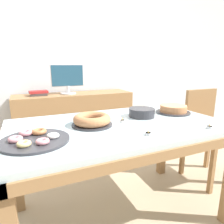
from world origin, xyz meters
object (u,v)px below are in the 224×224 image
at_px(book_stack, 39,93).
at_px(pastry_platter, 34,139).
at_px(tealight_centre, 122,121).
at_px(tealight_right_edge, 80,116).
at_px(tealight_near_cakes, 148,134).
at_px(computer_monitor, 68,79).
at_px(tealight_left_edge, 209,127).
at_px(cake_golden_bundt, 92,120).
at_px(plate_stack, 142,112).
at_px(cake_chocolate_round, 173,109).
at_px(chair, 207,130).

bearing_deg(book_stack, pastry_platter, -95.44).
distance_m(tealight_centre, tealight_right_edge, 0.36).
bearing_deg(tealight_centre, pastry_platter, -167.08).
height_order(book_stack, tealight_near_cakes, book_stack).
bearing_deg(computer_monitor, tealight_left_edge, -71.38).
xyz_separation_m(cake_golden_bundt, plate_stack, (0.45, 0.06, -0.00)).
distance_m(plate_stack, tealight_near_cakes, 0.44).
relative_size(cake_chocolate_round, pastry_platter, 0.78).
bearing_deg(computer_monitor, plate_stack, -75.32).
distance_m(chair, tealight_near_cakes, 1.19).
relative_size(book_stack, tealight_right_edge, 5.60).
bearing_deg(tealight_near_cakes, chair, 23.57).
xyz_separation_m(computer_monitor, cake_chocolate_round, (0.65, -1.25, -0.20)).
height_order(tealight_left_edge, tealight_near_cakes, same).
relative_size(pastry_platter, tealight_centre, 9.38).
bearing_deg(plate_stack, cake_chocolate_round, 0.02).
bearing_deg(tealight_right_edge, computer_monitor, 82.92).
distance_m(cake_chocolate_round, pastry_platter, 1.18).
xyz_separation_m(chair, book_stack, (-1.55, 1.19, 0.33)).
relative_size(computer_monitor, pastry_platter, 1.13).
bearing_deg(tealight_right_edge, cake_chocolate_round, -13.74).
bearing_deg(book_stack, tealight_right_edge, -77.63).
xyz_separation_m(cake_chocolate_round, tealight_right_edge, (-0.79, 0.19, -0.02)).
bearing_deg(cake_chocolate_round, tealight_near_cakes, -143.36).
bearing_deg(pastry_platter, cake_golden_bundt, 21.64).
height_order(book_stack, tealight_centre, book_stack).
relative_size(tealight_centre, tealight_left_edge, 1.00).
distance_m(cake_chocolate_round, tealight_centre, 0.55).
bearing_deg(tealight_centre, plate_stack, 19.56).
xyz_separation_m(cake_chocolate_round, tealight_near_cakes, (-0.53, -0.39, -0.02)).
height_order(cake_chocolate_round, tealight_right_edge, cake_chocolate_round).
height_order(cake_golden_bundt, tealight_centre, cake_golden_bundt).
distance_m(book_stack, pastry_platter, 1.48).
bearing_deg(chair, book_stack, 142.66).
height_order(chair, plate_stack, chair).
xyz_separation_m(chair, computer_monitor, (-1.19, 1.18, 0.49)).
height_order(book_stack, cake_chocolate_round, book_stack).
height_order(cake_chocolate_round, cake_golden_bundt, cake_golden_bundt).
bearing_deg(tealight_left_edge, plate_stack, 118.65).
xyz_separation_m(plate_stack, tealight_left_edge, (0.25, -0.45, -0.02)).
bearing_deg(computer_monitor, tealight_right_edge, -97.08).
bearing_deg(cake_chocolate_round, pastry_platter, -169.34).
relative_size(plate_stack, tealight_near_cakes, 5.25).
height_order(tealight_centre, tealight_right_edge, same).
bearing_deg(plate_stack, tealight_near_cakes, -117.14).
relative_size(chair, tealight_near_cakes, 23.50).
distance_m(chair, cake_golden_bundt, 1.35).
bearing_deg(pastry_platter, tealight_near_cakes, -15.35).
relative_size(chair, computer_monitor, 2.22).
distance_m(computer_monitor, tealight_right_edge, 1.09).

